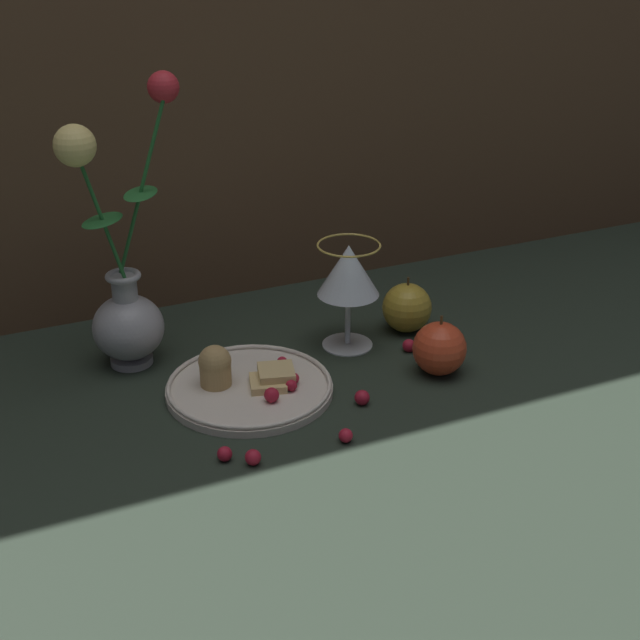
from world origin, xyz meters
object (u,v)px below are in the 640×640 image
(vase, at_px, (124,291))
(wine_glass, at_px, (348,274))
(plate_with_pastries, at_px, (246,384))
(apple_beside_vase, at_px, (407,308))
(apple_near_glass, at_px, (439,348))

(vase, relative_size, wine_glass, 2.51)
(plate_with_pastries, xyz_separation_m, apple_beside_vase, (0.28, 0.07, 0.02))
(apple_beside_vase, xyz_separation_m, apple_near_glass, (-0.02, -0.13, -0.00))
(vase, xyz_separation_m, plate_with_pastries, (0.12, -0.14, -0.10))
(apple_beside_vase, height_order, apple_near_glass, same)
(vase, xyz_separation_m, apple_near_glass, (0.37, -0.20, -0.07))
(apple_near_glass, bearing_deg, vase, 152.32)
(plate_with_pastries, height_order, apple_near_glass, apple_near_glass)
(apple_near_glass, bearing_deg, plate_with_pastries, 167.51)
(vase, bearing_deg, apple_beside_vase, -9.38)
(vase, distance_m, wine_glass, 0.30)
(vase, relative_size, plate_with_pastries, 1.79)
(wine_glass, xyz_separation_m, apple_beside_vase, (0.10, 0.01, -0.07))
(apple_beside_vase, bearing_deg, wine_glass, -175.44)
(plate_with_pastries, bearing_deg, vase, 130.25)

